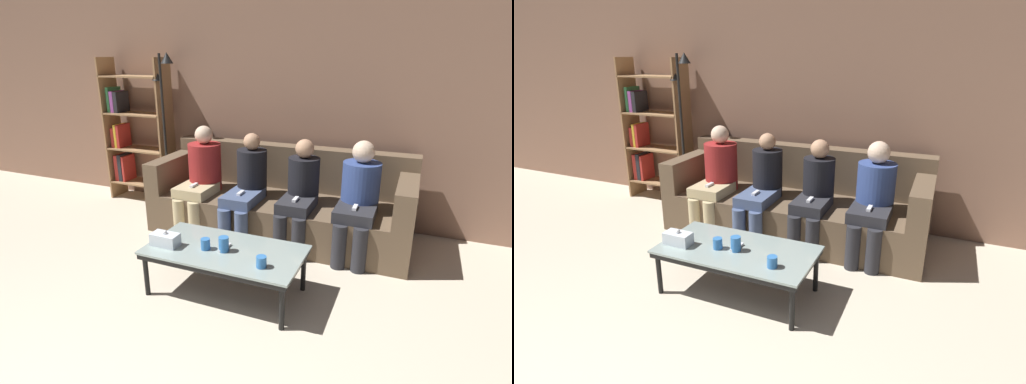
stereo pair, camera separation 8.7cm
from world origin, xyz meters
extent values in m
cube|color=#8C6651|center=(0.00, 4.11, 1.30)|extent=(12.00, 0.06, 2.60)
cube|color=brown|center=(0.00, 3.50, 0.21)|extent=(2.68, 0.95, 0.42)
cube|color=brown|center=(0.00, 3.88, 0.65)|extent=(2.68, 0.20, 0.47)
cube|color=brown|center=(-1.25, 3.50, 0.58)|extent=(0.18, 0.95, 0.33)
cube|color=brown|center=(1.25, 3.50, 0.58)|extent=(0.18, 0.95, 0.33)
cube|color=#8C9E99|center=(-0.01, 2.28, 0.38)|extent=(1.23, 0.64, 0.02)
cube|color=black|center=(-0.01, 2.28, 0.35)|extent=(1.21, 0.62, 0.04)
cylinder|color=black|center=(-0.57, 2.01, 0.17)|extent=(0.04, 0.04, 0.33)
cylinder|color=black|center=(0.56, 2.01, 0.17)|extent=(0.04, 0.04, 0.33)
cylinder|color=black|center=(-0.57, 2.55, 0.17)|extent=(0.04, 0.04, 0.33)
cylinder|color=black|center=(0.56, 2.55, 0.17)|extent=(0.04, 0.04, 0.33)
cylinder|color=#3372BF|center=(0.36, 2.13, 0.43)|extent=(0.07, 0.07, 0.09)
cylinder|color=#3372BF|center=(0.00, 2.24, 0.45)|extent=(0.08, 0.08, 0.12)
cylinder|color=#3372BF|center=(-0.15, 2.22, 0.43)|extent=(0.07, 0.07, 0.09)
cube|color=silver|center=(-0.47, 2.16, 0.44)|extent=(0.22, 0.12, 0.10)
sphere|color=white|center=(-0.47, 2.16, 0.50)|extent=(0.04, 0.04, 0.04)
cube|color=white|center=(-0.01, 2.28, 0.40)|extent=(0.04, 0.15, 0.02)
cube|color=#9E754C|center=(-2.44, 3.88, 0.90)|extent=(0.02, 0.32, 1.80)
cube|color=#9E754C|center=(-1.60, 3.88, 0.90)|extent=(0.02, 0.32, 1.80)
cube|color=#9E754C|center=(-2.02, 3.88, 0.22)|extent=(0.84, 0.32, 0.02)
cube|color=red|center=(-2.35, 3.88, 0.41)|extent=(0.05, 0.24, 0.34)
cube|color=#232328|center=(-2.29, 3.88, 0.41)|extent=(0.06, 0.24, 0.35)
cube|color=red|center=(-2.24, 3.88, 0.40)|extent=(0.03, 0.24, 0.33)
cube|color=#9E754C|center=(-2.02, 3.88, 0.67)|extent=(0.84, 0.32, 0.02)
cube|color=red|center=(-2.36, 3.88, 0.81)|extent=(0.04, 0.24, 0.25)
cube|color=gold|center=(-2.31, 3.88, 0.83)|extent=(0.03, 0.24, 0.30)
cube|color=red|center=(-2.27, 3.88, 0.83)|extent=(0.04, 0.24, 0.30)
cube|color=#9E754C|center=(-2.02, 3.88, 1.12)|extent=(0.84, 0.32, 0.02)
cube|color=#38844C|center=(-2.36, 3.88, 1.29)|extent=(0.04, 0.24, 0.31)
cube|color=#8E4293|center=(-2.31, 3.88, 1.26)|extent=(0.05, 0.24, 0.26)
cube|color=#232328|center=(-2.25, 3.88, 1.26)|extent=(0.06, 0.24, 0.25)
cube|color=#9E754C|center=(-2.02, 3.88, 1.57)|extent=(0.84, 0.32, 0.02)
cylinder|color=black|center=(-1.52, 3.73, 0.01)|extent=(0.26, 0.26, 0.02)
cylinder|color=black|center=(-1.52, 3.73, 0.92)|extent=(0.03, 0.03, 1.84)
cone|color=black|center=(-1.42, 3.73, 1.79)|extent=(0.14, 0.14, 0.12)
cone|color=black|center=(-1.60, 3.77, 1.59)|extent=(0.12, 0.12, 0.10)
cylinder|color=tan|center=(-0.92, 3.04, 0.21)|extent=(0.13, 0.13, 0.42)
cylinder|color=tan|center=(-0.74, 3.04, 0.21)|extent=(0.13, 0.13, 0.42)
cube|color=tan|center=(-0.83, 3.24, 0.47)|extent=(0.35, 0.42, 0.10)
cylinder|color=maroon|center=(-0.83, 3.45, 0.67)|extent=(0.35, 0.35, 0.51)
sphere|color=beige|center=(-0.83, 3.45, 1.02)|extent=(0.19, 0.19, 0.19)
cube|color=white|center=(-0.83, 3.20, 0.53)|extent=(0.04, 0.12, 0.02)
cylinder|color=#47567A|center=(-0.37, 2.97, 0.21)|extent=(0.13, 0.13, 0.42)
cylinder|color=#47567A|center=(-0.19, 2.97, 0.21)|extent=(0.13, 0.13, 0.42)
cube|color=#47567A|center=(-0.28, 3.21, 0.47)|extent=(0.31, 0.48, 0.10)
cylinder|color=black|center=(-0.28, 3.45, 0.66)|extent=(0.31, 0.31, 0.49)
sphere|color=tan|center=(-0.28, 3.45, 0.99)|extent=(0.17, 0.17, 0.17)
cube|color=white|center=(-0.28, 3.16, 0.53)|extent=(0.04, 0.12, 0.02)
cylinder|color=#28282D|center=(0.19, 3.03, 0.21)|extent=(0.13, 0.13, 0.42)
cylinder|color=#28282D|center=(0.37, 3.03, 0.21)|extent=(0.13, 0.13, 0.42)
cube|color=#28282D|center=(0.28, 3.24, 0.47)|extent=(0.31, 0.43, 0.10)
cylinder|color=black|center=(0.28, 3.45, 0.65)|extent=(0.31, 0.31, 0.46)
sphere|color=tan|center=(0.28, 3.45, 0.97)|extent=(0.18, 0.18, 0.18)
cube|color=white|center=(0.28, 3.20, 0.53)|extent=(0.04, 0.12, 0.02)
cylinder|color=#28282D|center=(0.74, 3.03, 0.21)|extent=(0.13, 0.13, 0.42)
cylinder|color=#28282D|center=(0.92, 3.03, 0.21)|extent=(0.13, 0.13, 0.42)
cube|color=#28282D|center=(0.83, 3.24, 0.47)|extent=(0.35, 0.42, 0.10)
cylinder|color=#334784|center=(0.83, 3.45, 0.65)|extent=(0.35, 0.35, 0.47)
sphere|color=beige|center=(0.83, 3.45, 0.99)|extent=(0.20, 0.20, 0.20)
cube|color=white|center=(0.83, 3.20, 0.53)|extent=(0.04, 0.12, 0.02)
camera|label=1|loc=(1.28, -0.21, 1.82)|focal=28.00mm
camera|label=2|loc=(1.36, -0.18, 1.82)|focal=28.00mm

